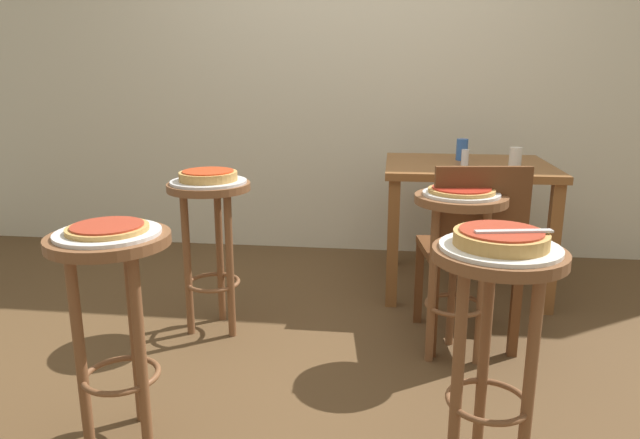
% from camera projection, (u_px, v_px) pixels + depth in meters
% --- Properties ---
extents(ground_plane, '(6.00, 6.00, 0.00)m').
position_uv_depth(ground_plane, '(327.00, 354.00, 2.57)').
color(ground_plane, brown).
extents(back_wall, '(6.00, 0.10, 3.00)m').
position_uv_depth(back_wall, '(356.00, 30.00, 3.78)').
color(back_wall, beige).
rests_on(back_wall, ground_plane).
extents(stool_foreground, '(0.38, 0.38, 0.73)m').
position_uv_depth(stool_foreground, '(495.00, 312.00, 1.69)').
color(stool_foreground, brown).
rests_on(stool_foreground, ground_plane).
extents(serving_plate_foreground, '(0.34, 0.34, 0.01)m').
position_uv_depth(serving_plate_foreground, '(500.00, 247.00, 1.64)').
color(serving_plate_foreground, white).
rests_on(serving_plate_foreground, stool_foreground).
extents(pizza_foreground, '(0.27, 0.27, 0.05)m').
position_uv_depth(pizza_foreground, '(501.00, 238.00, 1.63)').
color(pizza_foreground, tan).
rests_on(pizza_foreground, serving_plate_foreground).
extents(stool_middle, '(0.38, 0.38, 0.73)m').
position_uv_depth(stool_middle, '(114.00, 293.00, 1.84)').
color(stool_middle, brown).
rests_on(stool_middle, ground_plane).
extents(serving_plate_middle, '(0.33, 0.33, 0.01)m').
position_uv_depth(serving_plate_middle, '(108.00, 233.00, 1.79)').
color(serving_plate_middle, silver).
rests_on(serving_plate_middle, stool_middle).
extents(pizza_middle, '(0.25, 0.25, 0.02)m').
position_uv_depth(pizza_middle, '(108.00, 228.00, 1.78)').
color(pizza_middle, tan).
rests_on(pizza_middle, serving_plate_middle).
extents(stool_leftside, '(0.38, 0.38, 0.73)m').
position_uv_depth(stool_leftside, '(458.00, 240.00, 2.42)').
color(stool_leftside, brown).
rests_on(stool_leftside, ground_plane).
extents(serving_plate_leftside, '(0.32, 0.32, 0.01)m').
position_uv_depth(serving_plate_leftside, '(461.00, 194.00, 2.37)').
color(serving_plate_leftside, silver).
rests_on(serving_plate_leftside, stool_leftside).
extents(pizza_leftside, '(0.27, 0.27, 0.02)m').
position_uv_depth(pizza_leftside, '(461.00, 190.00, 2.36)').
color(pizza_leftside, tan).
rests_on(pizza_leftside, serving_plate_leftside).
extents(stool_rear, '(0.38, 0.38, 0.73)m').
position_uv_depth(stool_rear, '(211.00, 223.00, 2.69)').
color(stool_rear, brown).
rests_on(stool_rear, ground_plane).
extents(serving_plate_rear, '(0.35, 0.35, 0.01)m').
position_uv_depth(serving_plate_rear, '(209.00, 182.00, 2.64)').
color(serving_plate_rear, silver).
rests_on(serving_plate_rear, stool_rear).
extents(pizza_rear, '(0.27, 0.27, 0.05)m').
position_uv_depth(pizza_rear, '(208.00, 176.00, 2.63)').
color(pizza_rear, tan).
rests_on(pizza_rear, serving_plate_rear).
extents(dining_table, '(0.91, 0.79, 0.73)m').
position_uv_depth(dining_table, '(467.00, 183.00, 3.24)').
color(dining_table, brown).
rests_on(dining_table, ground_plane).
extents(cup_near_edge, '(0.07, 0.07, 0.10)m').
position_uv_depth(cup_near_edge, '(515.00, 157.00, 3.08)').
color(cup_near_edge, silver).
rests_on(cup_near_edge, dining_table).
extents(cup_far_edge, '(0.07, 0.07, 0.12)m').
position_uv_depth(cup_far_edge, '(462.00, 150.00, 3.31)').
color(cup_far_edge, '#3360B2').
rests_on(cup_far_edge, dining_table).
extents(condiment_shaker, '(0.04, 0.04, 0.09)m').
position_uv_depth(condiment_shaker, '(465.00, 157.00, 3.13)').
color(condiment_shaker, white).
rests_on(condiment_shaker, dining_table).
extents(wooden_chair, '(0.45, 0.45, 0.85)m').
position_uv_depth(wooden_chair, '(471.00, 248.00, 2.55)').
color(wooden_chair, '#5B3319').
rests_on(wooden_chair, ground_plane).
extents(pizza_server_knife, '(0.22, 0.06, 0.01)m').
position_uv_depth(pizza_server_knife, '(514.00, 231.00, 1.60)').
color(pizza_server_knife, silver).
rests_on(pizza_server_knife, pizza_foreground).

